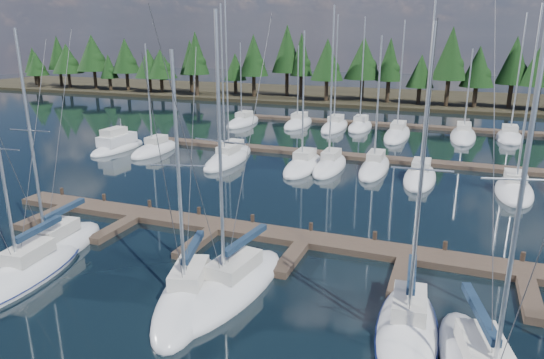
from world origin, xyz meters
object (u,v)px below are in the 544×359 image
at_px(front_sailboat_1, 26,273).
at_px(front_sailboat_3, 230,287).
at_px(main_dock, 303,243).
at_px(front_sailboat_2, 188,297).
at_px(front_sailboat_4, 407,330).
at_px(front_sailboat_0, 53,249).
at_px(motor_yacht_left, 117,146).

xyz_separation_m(front_sailboat_1, front_sailboat_3, (10.59, 2.50, 0.00)).
height_order(main_dock, front_sailboat_2, front_sailboat_2).
relative_size(front_sailboat_3, front_sailboat_4, 1.04).
height_order(main_dock, front_sailboat_0, front_sailboat_0).
distance_m(front_sailboat_0, front_sailboat_2, 10.24).
height_order(main_dock, front_sailboat_1, front_sailboat_1).
distance_m(main_dock, motor_yacht_left, 31.91).
bearing_deg(main_dock, front_sailboat_1, -143.71).
height_order(front_sailboat_0, front_sailboat_1, front_sailboat_0).
distance_m(front_sailboat_0, front_sailboat_4, 20.08).
distance_m(front_sailboat_1, front_sailboat_3, 10.88).
xyz_separation_m(main_dock, front_sailboat_1, (-12.29, -9.02, 0.08)).
xyz_separation_m(main_dock, front_sailboat_0, (-13.23, -6.23, 0.08)).
bearing_deg(front_sailboat_1, front_sailboat_2, 6.08).
relative_size(front_sailboat_3, motor_yacht_left, 1.71).
xyz_separation_m(front_sailboat_2, motor_yacht_left, (-23.77, 25.17, 0.17)).
xyz_separation_m(front_sailboat_0, front_sailboat_2, (10.07, -1.83, -0.00)).
relative_size(front_sailboat_0, front_sailboat_1, 1.04).
bearing_deg(front_sailboat_3, front_sailboat_4, -3.72).
xyz_separation_m(main_dock, front_sailboat_2, (-3.16, -8.05, 0.08)).
bearing_deg(motor_yacht_left, front_sailboat_0, -59.61).
xyz_separation_m(front_sailboat_1, front_sailboat_2, (9.13, 0.97, 0.00)).
distance_m(front_sailboat_3, front_sailboat_4, 8.55).
height_order(main_dock, front_sailboat_4, front_sailboat_4).
bearing_deg(motor_yacht_left, front_sailboat_2, -46.65).
relative_size(front_sailboat_1, motor_yacht_left, 1.56).
height_order(main_dock, front_sailboat_3, front_sailboat_3).
bearing_deg(front_sailboat_1, motor_yacht_left, 119.24).
height_order(front_sailboat_3, motor_yacht_left, front_sailboat_3).
bearing_deg(front_sailboat_0, front_sailboat_2, -10.27).
xyz_separation_m(main_dock, front_sailboat_4, (6.83, -7.08, 0.09)).
relative_size(front_sailboat_2, front_sailboat_4, 0.93).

